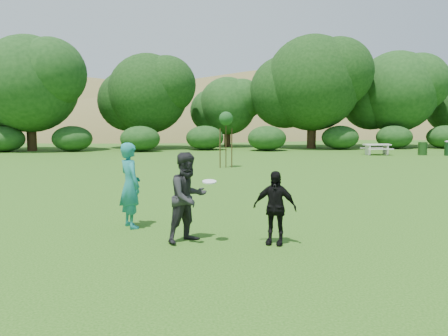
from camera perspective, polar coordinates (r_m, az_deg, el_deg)
The scene contains 10 objects.
ground at distance 9.26m, azimuth 1.80°, elevation -8.81°, with size 120.00×120.00×0.00m, color #19470C.
player_teal at distance 9.98m, azimuth -12.15°, elevation -2.23°, with size 0.70×0.46×1.91m, color #1A7878.
player_grey at distance 8.64m, azimuth -4.72°, elevation -3.85°, with size 0.87×0.68×1.79m, color black.
player_black at distance 8.53m, azimuth 6.63°, elevation -5.17°, with size 0.85×0.35×1.44m, color black.
trash_can_near at distance 33.40m, azimuth 24.51°, elevation 2.32°, with size 0.60×0.60×0.90m, color #1B3E16.
frisbee at distance 8.40m, azimuth -1.92°, elevation -1.80°, with size 0.27×0.27×0.06m.
sapling at distance 22.15m, azimuth 0.26°, elevation 6.28°, with size 0.70×0.70×2.85m.
picnic_table at distance 32.34m, azimuth 19.34°, elevation 2.55°, with size 1.80×1.48×0.76m.
hillside at distance 78.64m, azimuth -4.98°, elevation -4.32°, with size 150.00×72.00×52.00m.
tree_row at distance 37.88m, azimuth 1.17°, elevation 9.97°, with size 53.92×10.38×9.62m.
Camera 1 is at (-1.14, -8.87, 2.40)m, focal length 35.00 mm.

